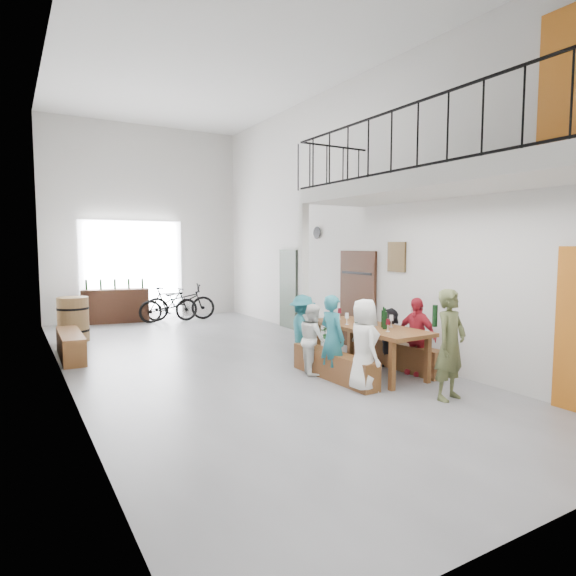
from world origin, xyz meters
TOP-DOWN VIEW (x-y plane):
  - floor at (0.00, 0.00)m, footprint 12.00×12.00m
  - room_walls at (0.00, 0.00)m, footprint 12.00×12.00m
  - gateway_portal at (-0.40, 5.94)m, footprint 2.80×0.08m
  - right_wall_decor at (2.70, -1.87)m, footprint 0.07×8.28m
  - balcony at (1.98, -3.13)m, footprint 1.52×5.62m
  - tasting_table at (1.65, -1.93)m, footprint 0.95×2.19m
  - bench_inner at (0.93, -1.93)m, footprint 0.36×1.86m
  - bench_wall at (2.27, -1.86)m, footprint 0.35×1.99m
  - tableware at (1.60, -1.96)m, footprint 0.59×1.46m
  - side_bench at (-2.50, 1.69)m, footprint 0.42×1.75m
  - oak_barrel at (-2.26, 3.40)m, footprint 0.67×0.67m
  - serving_counter at (-0.94, 5.65)m, footprint 1.80×0.77m
  - counter_bottles at (-0.94, 5.66)m, footprint 1.48×0.33m
  - guest_left_a at (0.95, -2.66)m, footprint 0.58×0.74m
  - guest_left_b at (0.87, -1.98)m, footprint 0.36×0.52m
  - guest_left_c at (0.83, -1.50)m, footprint 0.60×0.68m
  - guest_left_d at (0.97, -0.95)m, footprint 0.69×0.91m
  - guest_right_a at (2.26, -2.38)m, footprint 0.43×0.79m
  - guest_right_b at (2.14, -1.88)m, footprint 0.44×1.00m
  - guest_right_c at (2.14, -1.26)m, footprint 0.47×0.60m
  - host_standing at (1.72, -3.56)m, footprint 0.61×0.46m
  - potted_plant at (2.45, 0.34)m, footprint 0.52×0.49m
  - bicycle_near at (0.71, 5.17)m, footprint 2.05×1.09m
  - bicycle_far at (0.34, 4.99)m, footprint 1.64×0.52m

SIDE VIEW (x-z plane):
  - floor at x=0.00m, z-range 0.00..0.00m
  - bench_inner at x=0.93m, z-range 0.00..0.43m
  - bench_wall at x=2.27m, z-range 0.00..0.46m
  - potted_plant at x=2.45m, z-range 0.00..0.46m
  - side_bench at x=-2.50m, z-range 0.00..0.49m
  - serving_counter at x=-0.94m, z-range 0.00..0.92m
  - bicycle_far at x=0.34m, z-range 0.00..0.98m
  - oak_barrel at x=-2.26m, z-range 0.00..0.98m
  - bicycle_near at x=0.71m, z-range 0.00..1.02m
  - guest_right_b at x=2.14m, z-range 0.00..1.05m
  - guest_right_c at x=2.14m, z-range 0.00..1.08m
  - guest_left_c at x=0.83m, z-range 0.00..1.16m
  - guest_left_d at x=0.97m, z-range 0.00..1.25m
  - guest_right_a at x=2.26m, z-range 0.00..1.27m
  - guest_left_a at x=0.95m, z-range 0.00..1.34m
  - guest_left_b at x=0.87m, z-range 0.00..1.35m
  - tasting_table at x=1.65m, z-range 0.31..1.10m
  - host_standing at x=1.72m, z-range 0.00..1.52m
  - tableware at x=1.60m, z-range 0.76..1.11m
  - counter_bottles at x=-0.94m, z-range 0.92..1.20m
  - gateway_portal at x=-0.40m, z-range 0.00..2.80m
  - right_wall_decor at x=2.70m, z-range -0.80..4.28m
  - balcony at x=1.98m, z-range 0.97..4.96m
  - room_walls at x=0.00m, z-range -2.45..9.55m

